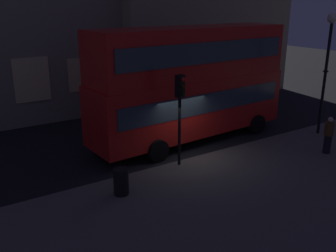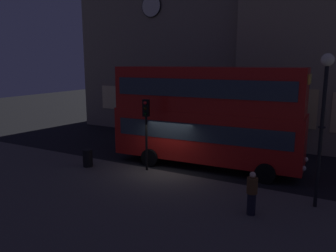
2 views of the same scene
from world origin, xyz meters
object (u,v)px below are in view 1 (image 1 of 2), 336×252
(traffic_light_near_kerb, at_px, (180,101))
(street_lamp, at_px, (328,51))
(litter_bin, at_px, (121,182))
(pedestrian, at_px, (328,135))
(double_decker_bus, at_px, (191,80))

(traffic_light_near_kerb, distance_m, street_lamp, 8.22)
(traffic_light_near_kerb, distance_m, litter_bin, 3.90)
(traffic_light_near_kerb, bearing_deg, litter_bin, -178.84)
(traffic_light_near_kerb, height_order, pedestrian, traffic_light_near_kerb)
(traffic_light_near_kerb, bearing_deg, street_lamp, -20.46)
(pedestrian, height_order, litter_bin, pedestrian)
(pedestrian, bearing_deg, street_lamp, 138.37)
(double_decker_bus, relative_size, traffic_light_near_kerb, 2.79)
(traffic_light_near_kerb, distance_m, pedestrian, 6.81)
(street_lamp, xyz_separation_m, pedestrian, (-1.98, -1.88, -3.27))
(litter_bin, bearing_deg, double_decker_bus, 32.09)
(double_decker_bus, relative_size, street_lamp, 1.76)
(pedestrian, relative_size, litter_bin, 1.75)
(street_lamp, relative_size, litter_bin, 6.23)
(street_lamp, bearing_deg, double_decker_bus, 153.03)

